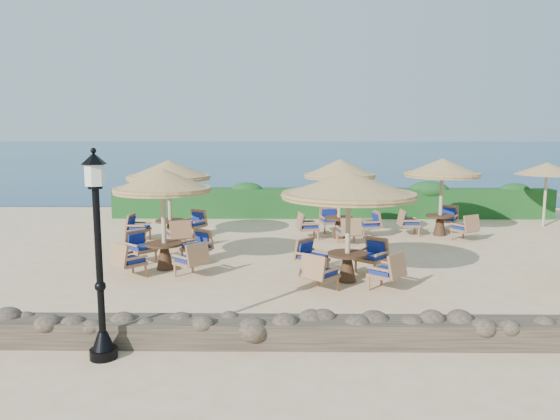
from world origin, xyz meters
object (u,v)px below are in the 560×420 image
(cafe_set_3, at_px, (169,184))
(cafe_set_4, at_px, (340,188))
(lamp_post, at_px, (99,265))
(cafe_set_0, at_px, (163,203))
(extra_parasol, at_px, (547,169))
(cafe_set_1, at_px, (348,203))
(cafe_set_5, at_px, (442,182))

(cafe_set_3, bearing_deg, cafe_set_4, 6.38)
(cafe_set_4, bearing_deg, lamp_post, -115.77)
(cafe_set_0, bearing_deg, cafe_set_3, 99.60)
(cafe_set_0, bearing_deg, extra_parasol, 26.59)
(cafe_set_1, bearing_deg, lamp_post, -134.52)
(lamp_post, relative_size, extra_parasol, 1.38)
(extra_parasol, distance_m, cafe_set_5, 4.71)
(cafe_set_1, bearing_deg, cafe_set_5, 56.46)
(cafe_set_0, height_order, cafe_set_1, same)
(lamp_post, distance_m, extra_parasol, 17.41)
(cafe_set_4, distance_m, cafe_set_5, 3.57)
(cafe_set_4, bearing_deg, cafe_set_5, 8.09)
(cafe_set_0, height_order, cafe_set_5, same)
(cafe_set_3, height_order, cafe_set_4, same)
(cafe_set_1, height_order, cafe_set_5, same)
(extra_parasol, bearing_deg, cafe_set_3, -167.94)
(extra_parasol, relative_size, cafe_set_4, 0.83)
(lamp_post, xyz_separation_m, cafe_set_0, (-0.24, 5.57, 0.20))
(lamp_post, height_order, cafe_set_0, lamp_post)
(extra_parasol, height_order, cafe_set_1, cafe_set_1)
(lamp_post, distance_m, cafe_set_3, 9.17)
(cafe_set_1, bearing_deg, cafe_set_4, 86.83)
(lamp_post, relative_size, cafe_set_0, 1.25)
(lamp_post, xyz_separation_m, cafe_set_1, (4.41, 4.49, 0.37))
(extra_parasol, bearing_deg, lamp_post, -136.40)
(lamp_post, height_order, extra_parasol, lamp_post)
(cafe_set_1, relative_size, cafe_set_3, 1.17)
(lamp_post, bearing_deg, cafe_set_5, 51.23)
(extra_parasol, xyz_separation_m, cafe_set_3, (-13.45, -2.87, -0.28))
(cafe_set_1, distance_m, cafe_set_5, 6.91)
(cafe_set_3, bearing_deg, cafe_set_1, -41.42)
(lamp_post, xyz_separation_m, cafe_set_5, (8.23, 10.25, 0.30))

